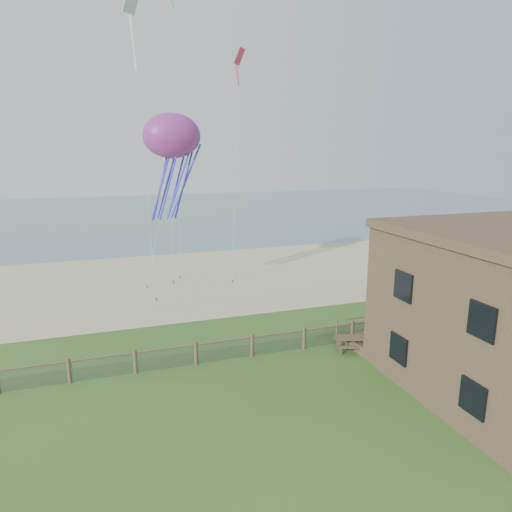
{
  "coord_description": "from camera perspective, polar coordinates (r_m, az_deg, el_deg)",
  "views": [
    {
      "loc": [
        -6.92,
        -15.31,
        10.65
      ],
      "look_at": [
        0.89,
        8.0,
        4.97
      ],
      "focal_mm": 32.0,
      "sensor_mm": 36.0,
      "label": 1
    }
  ],
  "objects": [
    {
      "name": "ocean",
      "position": [
        82.3,
        -13.6,
        5.21
      ],
      "size": [
        160.0,
        68.0,
        0.02
      ],
      "primitive_type": "cube",
      "color": "slate",
      "rests_on": "ground"
    },
    {
      "name": "ground",
      "position": [
        19.89,
        5.18,
        -19.42
      ],
      "size": [
        160.0,
        160.0,
        0.0
      ],
      "primitive_type": "plane",
      "color": "#335C1F",
      "rests_on": "ground"
    },
    {
      "name": "kite_white",
      "position": [
        29.16,
        -15.21,
        26.21
      ],
      "size": [
        2.3,
        2.29,
        3.35
      ],
      "primitive_type": null,
      "rotation": [
        0.44,
        0.0,
        0.79
      ],
      "color": "silver"
    },
    {
      "name": "octopus_kite",
      "position": [
        33.19,
        -10.34,
        11.11
      ],
      "size": [
        4.5,
        3.87,
        7.8
      ],
      "primitive_type": null,
      "rotation": [
        0.0,
        0.0,
        0.37
      ],
      "color": "#FF3928"
    },
    {
      "name": "motel_deck",
      "position": [
        30.29,
        24.51,
        -8.3
      ],
      "size": [
        15.0,
        2.0,
        0.5
      ],
      "primitive_type": "cube",
      "color": "brown",
      "rests_on": "ground"
    },
    {
      "name": "picnic_table",
      "position": [
        25.92,
        12.08,
        -10.56
      ],
      "size": [
        2.33,
        2.04,
        0.83
      ],
      "primitive_type": null,
      "rotation": [
        0.0,
        0.0,
        -0.34
      ],
      "color": "brown",
      "rests_on": "ground"
    },
    {
      "name": "chainlink_fence",
      "position": [
        24.58,
        -0.5,
        -11.26
      ],
      "size": [
        36.2,
        0.2,
        1.25
      ],
      "primitive_type": null,
      "color": "#4A3A29",
      "rests_on": "ground"
    },
    {
      "name": "kite_red",
      "position": [
        32.87,
        -2.07,
        22.99
      ],
      "size": [
        1.81,
        1.76,
        2.02
      ],
      "primitive_type": null,
      "rotation": [
        0.44,
        0.0,
        0.89
      ],
      "color": "#EF2A46"
    },
    {
      "name": "sand_beach",
      "position": [
        39.41,
        -7.73,
        -2.78
      ],
      "size": [
        72.0,
        20.0,
        0.02
      ],
      "primitive_type": "cube",
      "color": "#C4B68D",
      "rests_on": "ground"
    }
  ]
}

